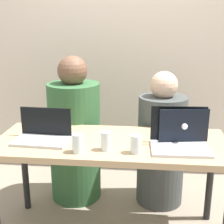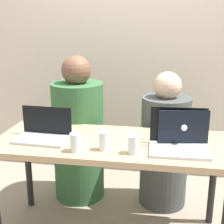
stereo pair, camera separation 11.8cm
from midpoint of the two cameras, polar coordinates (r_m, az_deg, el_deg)
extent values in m
cube|color=beige|center=(3.12, 4.68, 13.19)|extent=(4.50, 0.10, 2.62)
cube|color=tan|center=(2.06, 1.36, -5.83)|extent=(1.53, 0.62, 0.04)
cylinder|color=black|center=(2.62, -13.79, -9.86)|extent=(0.05, 0.05, 0.68)
cylinder|color=black|center=(2.47, 19.27, -12.02)|extent=(0.05, 0.05, 0.68)
cylinder|color=#336238|center=(2.65, -4.87, -5.34)|extent=(0.46, 0.46, 1.00)
sphere|color=brown|center=(2.50, -5.20, 7.58)|extent=(0.24, 0.24, 0.24)
cylinder|color=#424747|center=(2.60, 10.81, -7.15)|extent=(0.44, 0.44, 0.91)
sphere|color=beige|center=(2.44, 11.49, 4.73)|extent=(0.22, 0.22, 0.22)
cube|color=silver|center=(2.14, 13.61, -4.60)|extent=(0.35, 0.28, 0.02)
cube|color=black|center=(2.00, 14.62, -2.71)|extent=(0.31, 0.06, 0.21)
sphere|color=white|center=(1.98, 14.73, -2.85)|extent=(0.04, 0.04, 0.04)
cube|color=#B4B5B9|center=(2.09, -11.24, -4.99)|extent=(0.36, 0.22, 0.02)
cube|color=black|center=(2.15, -10.27, -1.46)|extent=(0.35, 0.03, 0.19)
sphere|color=white|center=(2.16, -10.14, -1.35)|extent=(0.03, 0.03, 0.03)
cube|color=silver|center=(1.94, 13.84, -6.83)|extent=(0.36, 0.26, 0.02)
cube|color=black|center=(2.02, 13.70, -2.26)|extent=(0.35, 0.02, 0.22)
sphere|color=white|center=(2.03, 13.66, -2.13)|extent=(0.04, 0.04, 0.04)
cylinder|color=silver|center=(1.86, 5.73, -5.97)|extent=(0.07, 0.07, 0.11)
cylinder|color=silver|center=(1.87, 5.71, -6.69)|extent=(0.06, 0.06, 0.06)
cylinder|color=silver|center=(1.88, -4.91, -5.58)|extent=(0.07, 0.07, 0.12)
cylinder|color=silver|center=(1.89, -4.89, -6.31)|extent=(0.06, 0.06, 0.06)
cylinder|color=silver|center=(1.90, 0.27, -5.31)|extent=(0.06, 0.06, 0.12)
cylinder|color=silver|center=(1.91, 0.27, -6.04)|extent=(0.06, 0.06, 0.06)
camera|label=1|loc=(0.06, -88.36, 0.48)|focal=50.00mm
camera|label=2|loc=(0.06, 91.64, -0.48)|focal=50.00mm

